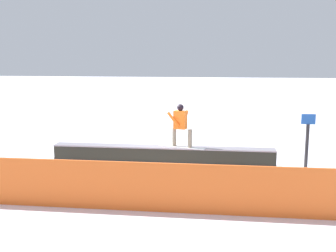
% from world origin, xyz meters
% --- Properties ---
extents(ground_plane, '(120.00, 120.00, 0.00)m').
position_xyz_m(ground_plane, '(0.00, 0.00, 0.00)').
color(ground_plane, white).
extents(grind_box, '(7.34, 0.57, 0.70)m').
position_xyz_m(grind_box, '(0.00, 0.00, 0.32)').
color(grind_box, '#26271F').
rests_on(grind_box, ground_plane).
extents(snowboarder, '(1.60, 0.75, 1.42)m').
position_xyz_m(snowboarder, '(-0.60, -0.02, 1.45)').
color(snowboarder, silver).
rests_on(snowboarder, grind_box).
extents(safety_fence, '(9.80, 0.18, 1.19)m').
position_xyz_m(safety_fence, '(0.00, 3.88, 0.60)').
color(safety_fence, orange).
rests_on(safety_fence, ground_plane).
extents(trail_marker, '(0.40, 0.10, 1.97)m').
position_xyz_m(trail_marker, '(-4.43, 0.77, 1.05)').
color(trail_marker, '#262628').
rests_on(trail_marker, ground_plane).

